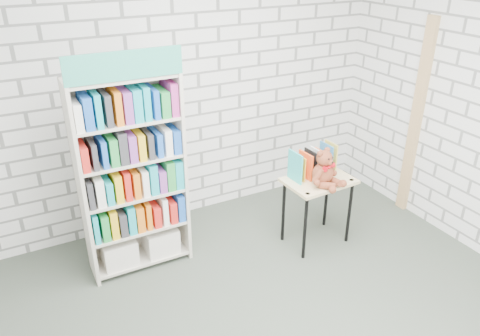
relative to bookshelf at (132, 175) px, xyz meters
name	(u,v)px	position (x,y,z in m)	size (l,w,h in m)	color
ground	(280,330)	(0.69, -1.36, -0.92)	(4.50, 4.50, 0.00)	#3E473C
room_shell	(290,114)	(0.69, -1.36, 0.87)	(4.52, 4.02, 2.81)	silver
bookshelf	(132,175)	(0.00, 0.00, 0.00)	(0.90, 0.35, 2.01)	beige
display_table	(318,188)	(1.65, -0.48, -0.32)	(0.66, 0.48, 0.69)	#DCC484
table_books	(313,163)	(1.65, -0.38, -0.09)	(0.46, 0.22, 0.27)	#29B5B3
teddy_bear	(325,171)	(1.63, -0.58, -0.08)	(0.32, 0.31, 0.35)	brown
door_trim	(416,120)	(2.92, -0.41, 0.13)	(0.05, 0.12, 2.10)	tan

